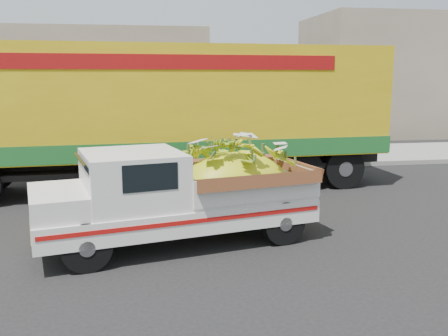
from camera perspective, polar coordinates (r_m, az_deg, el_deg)
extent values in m
plane|color=black|center=(10.20, 1.62, -6.77)|extent=(100.00, 100.00, 0.00)
cube|color=gray|center=(16.16, -2.63, -0.03)|extent=(60.00, 0.25, 0.15)
cube|color=gray|center=(18.21, -3.43, 1.15)|extent=(60.00, 4.00, 0.14)
cube|color=gray|center=(24.55, -24.19, 8.38)|extent=(18.00, 6.00, 5.00)
cube|color=gray|center=(29.43, 23.52, 9.61)|extent=(14.00, 6.00, 6.00)
cylinder|color=black|center=(8.16, -15.46, -8.68)|extent=(0.83, 0.40, 0.80)
cylinder|color=black|center=(9.62, -16.55, -5.79)|extent=(0.83, 0.40, 0.80)
cylinder|color=black|center=(9.17, 6.76, -6.22)|extent=(0.83, 0.40, 0.80)
cylinder|color=black|center=(10.49, 2.72, -4.01)|extent=(0.83, 0.40, 0.80)
cube|color=silver|center=(9.14, -5.52, -5.05)|extent=(5.22, 2.82, 0.41)
cube|color=#A50F0C|center=(8.29, -3.74, -6.16)|extent=(4.74, 1.06, 0.07)
cube|color=silver|center=(8.83, -20.94, -7.03)|extent=(0.48, 1.74, 0.15)
cube|color=silver|center=(8.71, -18.49, -3.66)|extent=(1.24, 1.84, 0.38)
cube|color=silver|center=(8.80, -10.37, -1.23)|extent=(1.97, 2.03, 0.95)
cube|color=black|center=(7.96, -8.40, -1.10)|extent=(0.88, 0.20, 0.44)
cube|color=silver|center=(9.45, 1.80, -1.53)|extent=(2.75, 2.27, 0.54)
ellipsoid|color=yellow|center=(9.43, 1.21, -2.24)|extent=(2.45, 1.87, 1.35)
cylinder|color=black|center=(13.92, 13.47, -0.03)|extent=(1.12, 0.38, 1.10)
cylinder|color=black|center=(15.71, 10.27, 1.27)|extent=(1.12, 0.38, 1.10)
cylinder|color=black|center=(13.44, 8.87, -0.24)|extent=(1.12, 0.38, 1.10)
cylinder|color=black|center=(15.29, 6.12, 1.12)|extent=(1.12, 0.38, 1.10)
cube|color=black|center=(13.52, -6.63, 0.87)|extent=(12.04, 1.68, 0.36)
cube|color=gold|center=(13.35, -6.78, 7.66)|extent=(11.88, 3.17, 2.84)
cube|color=#1A5D23|center=(13.46, -6.67, 2.68)|extent=(11.94, 3.19, 0.45)
cube|color=maroon|center=(12.09, -6.23, 11.98)|extent=(8.39, 0.50, 0.35)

